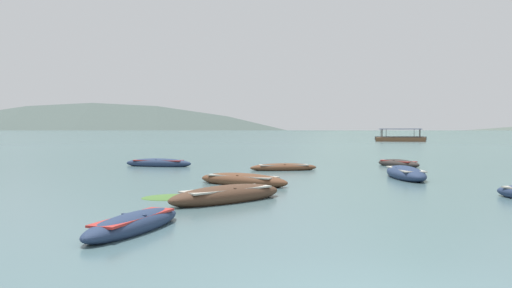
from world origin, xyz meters
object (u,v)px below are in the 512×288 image
rowboat_4 (281,167)px  rowboat_8 (132,224)px  rowboat_5 (396,163)px  ferry_0 (398,138)px  rowboat_0 (240,180)px  ferry_1 (398,139)px  rowboat_3 (403,173)px  rowboat_7 (225,195)px  rowboat_2 (156,163)px

rowboat_4 → rowboat_8: rowboat_8 is taller
rowboat_5 → ferry_0: 78.15m
rowboat_0 → ferry_1: size_ratio=0.44×
rowboat_0 → ferry_1: ferry_1 is taller
rowboat_5 → ferry_1: (18.15, 62.58, 0.28)m
rowboat_8 → ferry_0: (33.04, 94.49, 0.28)m
rowboat_3 → rowboat_7: (-7.77, -7.41, -0.02)m
rowboat_0 → rowboat_3: rowboat_3 is taller
rowboat_2 → rowboat_5: rowboat_2 is taller
rowboat_3 → rowboat_8: 15.31m
rowboat_4 → ferry_1: bearing=68.9°
rowboat_0 → rowboat_2: size_ratio=0.96×
rowboat_3 → rowboat_7: size_ratio=1.16×
rowboat_0 → rowboat_4: rowboat_0 is taller
rowboat_5 → rowboat_7: size_ratio=0.87×
ferry_0 → rowboat_4: bearing=-110.3°
rowboat_8 → rowboat_4: bearing=75.7°
rowboat_0 → rowboat_2: (-5.38, 10.10, 0.00)m
rowboat_5 → rowboat_0: bearing=-132.1°
rowboat_8 → rowboat_0: bearing=76.8°
rowboat_5 → ferry_0: (21.70, 75.08, 0.28)m
rowboat_3 → rowboat_4: 7.01m
ferry_0 → rowboat_2: bearing=-115.8°
rowboat_3 → ferry_0: size_ratio=0.45×
rowboat_5 → ferry_0: bearing=73.9°
rowboat_0 → rowboat_7: bearing=-94.4°
rowboat_0 → rowboat_2: bearing=118.1°
rowboat_2 → rowboat_7: bearing=-71.3°
rowboat_3 → rowboat_5: 7.67m
rowboat_4 → ferry_1: (25.28, 65.50, 0.30)m
rowboat_4 → rowboat_7: bearing=-101.4°
rowboat_2 → ferry_1: (32.72, 62.65, 0.26)m
rowboat_2 → ferry_1: 70.68m
rowboat_3 → rowboat_5: size_ratio=1.34×
rowboat_2 → ferry_0: ferry_0 is taller
rowboat_7 → ferry_1: 82.26m
rowboat_4 → ferry_1: ferry_1 is taller
rowboat_2 → rowboat_5: (14.57, 0.07, -0.02)m
rowboat_8 → ferry_1: bearing=70.2°
rowboat_2 → ferry_0: 83.44m
rowboat_0 → rowboat_3: bearing=20.1°
ferry_1 → rowboat_7: bearing=-109.7°
rowboat_0 → rowboat_4: 7.53m
ferry_0 → ferry_1: same height
rowboat_7 → ferry_1: ferry_1 is taller
rowboat_2 → rowboat_7: rowboat_7 is taller
rowboat_4 → ferry_1: size_ratio=0.41×
rowboat_2 → rowboat_7: 15.63m
rowboat_4 → rowboat_8: (-4.21, -16.49, 0.01)m
rowboat_0 → rowboat_8: size_ratio=1.15×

